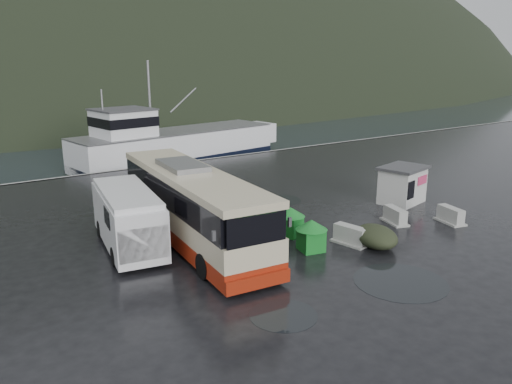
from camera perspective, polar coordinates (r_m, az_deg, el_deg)
ground at (r=24.65m, az=2.26°, el=-5.60°), size 160.00×160.00×0.00m
quay_edge at (r=41.78m, az=-14.37°, el=2.55°), size 160.00×0.60×1.50m
coach_bus at (r=24.88m, az=-7.20°, el=-5.51°), size 4.52×13.49×3.75m
white_van at (r=24.62m, az=-14.23°, el=-6.09°), size 3.38×7.04×2.83m
waste_bin_left at (r=25.41m, az=3.90°, el=-4.98°), size 1.38×1.38×1.49m
waste_bin_right at (r=23.59m, az=6.27°, el=-6.65°), size 1.29×1.29×1.50m
dome_tent at (r=24.60m, az=13.49°, el=-6.06°), size 2.66×3.07×1.01m
ticket_kiosk at (r=32.32m, az=16.24°, el=-1.17°), size 3.36×2.82×2.30m
jersey_barrier_a at (r=24.70m, az=10.69°, el=-5.81°), size 1.19×1.91×0.89m
jersey_barrier_b at (r=28.29m, az=15.54°, el=-3.41°), size 1.31×1.88×0.85m
jersey_barrier_c at (r=29.30m, az=21.26°, el=-3.26°), size 1.26×1.88×0.86m
fishing_trawler at (r=50.37m, az=-8.99°, el=4.91°), size 25.13×8.96×9.84m
puddles at (r=23.05m, az=9.06°, el=-7.28°), size 11.32×15.53×0.01m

